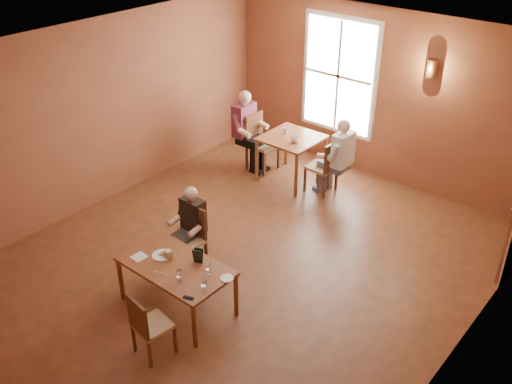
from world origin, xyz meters
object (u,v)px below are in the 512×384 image
Objects in this scene: second_table at (291,159)px; diner_maroon at (262,133)px; chair_empty at (153,324)px; chair_diner_maroon at (263,143)px; chair_diner_main at (186,240)px; diner_white at (324,157)px; diner_main at (184,235)px; chair_diner_white at (321,166)px; main_table at (177,286)px.

diner_maroon reaches higher than second_table.
chair_empty is at bearing 24.58° from diner_maroon.
diner_maroon reaches higher than chair_diner_maroon.
diner_white is at bearing -94.07° from chair_diner_main.
second_table is (-0.46, 3.03, -0.05)m from chair_diner_main.
diner_main is 1.17× the size of chair_diner_white.
chair_diner_main is at bearing 20.72° from diner_maroon.
second_table is 0.65m from chair_diner_white.
diner_white is 1.36m from diner_maroon.
second_table is 0.66× the size of diner_maroon.
diner_main is at bearing 128.88° from main_table.
diner_maroon is at bearing 122.91° from chair_empty.
second_table is 0.97× the size of chair_diner_white.
chair_diner_main reaches higher than second_table.
chair_diner_white is at bearing 107.13° from chair_empty.
second_table is at bearing 104.71° from main_table.
chair_empty is 0.64× the size of diner_white.
chair_diner_white is (0.19, 3.06, -0.08)m from diner_main.
chair_diner_main reaches higher than main_table.
diner_white is at bearing 90.00° from diner_maroon.
chair_diner_main is 3.06m from second_table.
chair_empty is 4.59m from second_table.
main_table is 1.06× the size of diner_white.
diner_white reaches higher than chair_empty.
diner_white is 0.94× the size of diner_maroon.
diner_main is at bearing 176.53° from chair_diner_white.
diner_white reaches higher than chair_diner_white.
chair_diner_main is 1.09× the size of chair_empty.
diner_white is at bearing 90.00° from chair_diner_maroon.
chair_empty is 0.88× the size of chair_diner_white.
diner_main reaches higher than chair_empty.
chair_empty is 4.82m from chair_diner_maroon.
diner_white reaches higher than second_table.
chair_diner_white is (-0.68, 4.39, 0.06)m from chair_empty.
chair_diner_white reaches higher than chair_diner_main.
diner_white reaches higher than chair_diner_main.
chair_diner_maroon is 0.19m from diner_maroon.
second_table is (-0.46, 3.06, -0.15)m from diner_main.
chair_empty reaches higher than second_table.
main_table is at bearing 24.11° from diner_maroon.
chair_diner_maroon is (-1.33, 0.00, -0.15)m from diner_white.
chair_diner_white is (0.65, 0.00, 0.07)m from second_table.
second_table is 0.74m from diner_maroon.
diner_main is at bearing 20.04° from chair_diner_maroon.
chair_empty is 0.90× the size of second_table.
chair_diner_white reaches higher than second_table.
chair_diner_maroon is at bearing 90.00° from diner_maroon.
main_table is 0.81m from chair_empty.
chair_diner_maroon is at bearing 113.72° from main_table.
diner_maroon is at bearing -90.00° from chair_diner_maroon.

